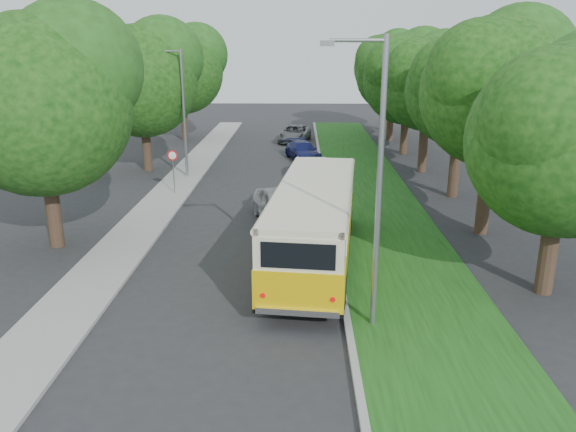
{
  "coord_description": "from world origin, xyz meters",
  "views": [
    {
      "loc": [
        2.2,
        -16.94,
        7.78
      ],
      "look_at": [
        1.76,
        3.41,
        1.5
      ],
      "focal_mm": 35.0,
      "sensor_mm": 36.0,
      "label": 1
    }
  ],
  "objects_px": {
    "vintage_bus": "(314,225)",
    "car_white": "(314,171)",
    "lamppost_near": "(376,179)",
    "lamppost_far": "(182,109)",
    "car_grey": "(295,134)",
    "car_silver": "(280,206)",
    "car_blue": "(303,151)"
  },
  "relations": [
    {
      "from": "lamppost_near",
      "to": "lamppost_far",
      "type": "height_order",
      "value": "lamppost_near"
    },
    {
      "from": "car_white",
      "to": "car_grey",
      "type": "distance_m",
      "value": 14.39
    },
    {
      "from": "lamppost_far",
      "to": "car_silver",
      "type": "bearing_deg",
      "value": -55.3
    },
    {
      "from": "car_grey",
      "to": "vintage_bus",
      "type": "bearing_deg",
      "value": -79.65
    },
    {
      "from": "car_blue",
      "to": "lamppost_near",
      "type": "bearing_deg",
      "value": -102.18
    },
    {
      "from": "car_silver",
      "to": "car_white",
      "type": "height_order",
      "value": "car_silver"
    },
    {
      "from": "car_silver",
      "to": "car_white",
      "type": "xyz_separation_m",
      "value": [
        1.7,
        7.47,
        -0.06
      ]
    },
    {
      "from": "lamppost_far",
      "to": "lamppost_near",
      "type": "bearing_deg",
      "value": -64.29
    },
    {
      "from": "lamppost_near",
      "to": "vintage_bus",
      "type": "height_order",
      "value": "lamppost_near"
    },
    {
      "from": "car_white",
      "to": "car_grey",
      "type": "relative_size",
      "value": 0.87
    },
    {
      "from": "car_white",
      "to": "vintage_bus",
      "type": "bearing_deg",
      "value": -93.96
    },
    {
      "from": "lamppost_near",
      "to": "lamppost_far",
      "type": "relative_size",
      "value": 1.07
    },
    {
      "from": "vintage_bus",
      "to": "car_grey",
      "type": "relative_size",
      "value": 2.13
    },
    {
      "from": "lamppost_near",
      "to": "vintage_bus",
      "type": "bearing_deg",
      "value": 107.44
    },
    {
      "from": "car_white",
      "to": "car_grey",
      "type": "bearing_deg",
      "value": 92.28
    },
    {
      "from": "vintage_bus",
      "to": "car_white",
      "type": "bearing_deg",
      "value": 95.12
    },
    {
      "from": "lamppost_far",
      "to": "car_white",
      "type": "xyz_separation_m",
      "value": [
        7.7,
        -1.19,
        -3.42
      ]
    },
    {
      "from": "lamppost_near",
      "to": "lamppost_far",
      "type": "bearing_deg",
      "value": 115.71
    },
    {
      "from": "vintage_bus",
      "to": "car_grey",
      "type": "bearing_deg",
      "value": 98.45
    },
    {
      "from": "lamppost_far",
      "to": "car_white",
      "type": "relative_size",
      "value": 1.77
    },
    {
      "from": "vintage_bus",
      "to": "car_silver",
      "type": "height_order",
      "value": "vintage_bus"
    },
    {
      "from": "lamppost_near",
      "to": "car_grey",
      "type": "distance_m",
      "value": 31.96
    },
    {
      "from": "vintage_bus",
      "to": "car_silver",
      "type": "bearing_deg",
      "value": 111.93
    },
    {
      "from": "lamppost_far",
      "to": "car_white",
      "type": "distance_m",
      "value": 8.51
    },
    {
      "from": "lamppost_far",
      "to": "car_blue",
      "type": "xyz_separation_m",
      "value": [
        7.1,
        5.67,
        -3.5
      ]
    },
    {
      "from": "car_blue",
      "to": "car_grey",
      "type": "distance_m",
      "value": 7.51
    },
    {
      "from": "vintage_bus",
      "to": "car_white",
      "type": "height_order",
      "value": "vintage_bus"
    },
    {
      "from": "lamppost_far",
      "to": "car_white",
      "type": "height_order",
      "value": "lamppost_far"
    },
    {
      "from": "lamppost_near",
      "to": "vintage_bus",
      "type": "xyz_separation_m",
      "value": [
        -1.48,
        4.72,
        -2.84
      ]
    },
    {
      "from": "lamppost_near",
      "to": "car_grey",
      "type": "height_order",
      "value": "lamppost_near"
    },
    {
      "from": "car_silver",
      "to": "car_grey",
      "type": "xyz_separation_m",
      "value": [
        0.45,
        21.81,
        -0.09
      ]
    },
    {
      "from": "vintage_bus",
      "to": "car_blue",
      "type": "bearing_deg",
      "value": 97.32
    }
  ]
}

